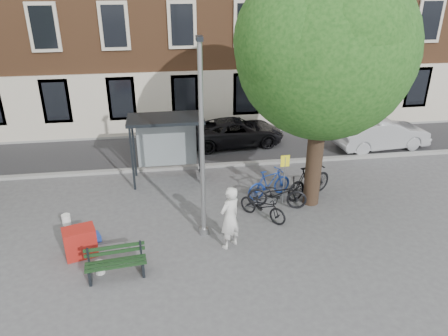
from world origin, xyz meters
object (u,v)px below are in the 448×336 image
at_px(lamppost, 202,154).
at_px(bike_a, 277,194).
at_px(red_stand, 80,242).
at_px(bus_shelter, 177,133).
at_px(bike_c, 263,206).
at_px(painter, 230,218).
at_px(bike_d, 309,181).
at_px(notice_sign, 285,169).
at_px(bike_b, 269,183).
at_px(car_silver, 382,133).
at_px(bench, 116,264).
at_px(car_dark, 236,132).

bearing_deg(lamppost, bike_a, 26.31).
xyz_separation_m(bike_a, red_stand, (-6.38, -1.91, -0.09)).
height_order(bus_shelter, bike_c, bus_shelter).
distance_m(painter, bike_d, 4.31).
relative_size(bus_shelter, notice_sign, 1.53).
bearing_deg(painter, bike_b, -159.68).
height_order(bike_c, bike_d, bike_d).
bearing_deg(car_silver, bench, 117.80).
bearing_deg(bus_shelter, bench, -108.77).
bearing_deg(bike_b, lamppost, 107.48).
relative_size(bike_d, red_stand, 2.33).
relative_size(car_silver, red_stand, 4.83).
distance_m(bike_a, bike_b, 0.79).
bearing_deg(lamppost, red_stand, -171.10).
bearing_deg(bench, red_stand, 128.80).
xyz_separation_m(bus_shelter, bench, (-1.96, -5.78, -1.53)).
xyz_separation_m(car_dark, notice_sign, (0.72, -5.80, 0.72)).
bearing_deg(painter, notice_sign, -170.25).
xyz_separation_m(bench, bike_d, (6.62, 3.62, 0.24)).
height_order(bike_b, bike_d, bike_d).
xyz_separation_m(bike_a, bike_b, (-0.09, 0.78, 0.01)).
xyz_separation_m(bus_shelter, bike_b, (3.22, -1.98, -1.37)).
bearing_deg(bench, bike_b, 29.69).
height_order(bus_shelter, car_silver, bus_shelter).
bearing_deg(bench, car_dark, 55.39).
bearing_deg(red_stand, bike_d, 18.09).
xyz_separation_m(bench, bike_b, (5.18, 3.79, 0.16)).
relative_size(car_dark, red_stand, 4.96).
xyz_separation_m(bus_shelter, painter, (1.32, -4.85, -0.91)).
xyz_separation_m(painter, car_dark, (1.57, 8.16, -0.39)).
height_order(painter, notice_sign, painter).
bearing_deg(bench, bike_d, 22.16).
height_order(bike_d, red_stand, bike_d).
height_order(bench, bike_c, bike_c).
xyz_separation_m(bus_shelter, notice_sign, (3.61, -2.49, -0.58)).
relative_size(lamppost, notice_sign, 3.29).
relative_size(car_dark, notice_sign, 2.40).
xyz_separation_m(bus_shelter, car_dark, (2.89, 3.31, -1.30)).
bearing_deg(red_stand, bus_shelter, 56.75).
relative_size(bike_a, car_silver, 0.48).
bearing_deg(notice_sign, bike_c, -139.67).
bearing_deg(bike_c, bike_a, 2.58).
relative_size(red_stand, notice_sign, 0.48).
xyz_separation_m(painter, bike_c, (1.34, 1.43, -0.53)).
bearing_deg(car_silver, car_dark, 71.70).
distance_m(bike_c, notice_sign, 1.59).
xyz_separation_m(lamppost, bike_c, (2.05, 0.68, -2.31)).
bearing_deg(bike_b, notice_sign, -164.35).
xyz_separation_m(bike_d, car_dark, (-1.77, 5.46, -0.01)).
bearing_deg(car_dark, lamppost, 158.12).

